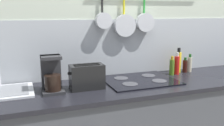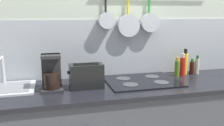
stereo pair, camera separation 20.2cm
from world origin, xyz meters
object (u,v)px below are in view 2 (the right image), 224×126
Objects in this scene: bottle_cooking_wine at (183,66)px; bottle_hot_sauce at (185,63)px; coffee_maker at (52,75)px; bottle_dish_soap at (192,67)px; toaster at (86,76)px; bottle_olive_oil at (197,66)px; bottle_vinegar at (177,68)px.

bottle_hot_sauce is (0.06, 0.07, 0.01)m from bottle_cooking_wine.
coffee_maker is 1.35m from bottle_dish_soap.
bottle_dish_soap is at bearing 10.33° from toaster.
toaster is 1.55× the size of bottle_olive_oil.
bottle_hot_sauce is at bearing 12.39° from toaster.
bottle_vinegar is at bearing -173.28° from bottle_cooking_wine.
bottle_cooking_wine is (0.95, 0.15, -0.00)m from toaster.
coffee_maker reaches higher than bottle_cooking_wine.
bottle_dish_soap is (0.13, 0.04, -0.03)m from bottle_cooking_wine.
toaster reaches higher than bottle_vinegar.
bottle_cooking_wine is at bearing -133.61° from bottle_hot_sauce.
bottle_hot_sauce is 0.08m from bottle_dish_soap.
bottle_dish_soap is (1.07, 0.20, -0.03)m from toaster.
bottle_cooking_wine is 0.14m from bottle_dish_soap.
bottle_cooking_wine is at bearing -167.05° from bottle_olive_oil.
bottle_cooking_wine is 0.88× the size of bottle_hot_sauce.
bottle_vinegar is 1.21× the size of bottle_dish_soap.
bottle_cooking_wine reaches higher than bottle_olive_oil.
bottle_cooking_wine is at bearing -162.00° from bottle_dish_soap.
toaster is 1.14× the size of bottle_hot_sauce.
bottle_hot_sauce reaches higher than toaster.
bottle_olive_oil is at bearing 12.95° from bottle_cooking_wine.
bottle_hot_sauce is at bearing 46.39° from bottle_cooking_wine.
bottle_cooking_wine is at bearing 6.72° from bottle_vinegar.
toaster is at bearing -169.67° from bottle_dish_soap.
bottle_vinegar is 0.15m from bottle_hot_sauce.
bottle_cooking_wine is 1.19× the size of bottle_olive_oil.
bottle_vinegar is at bearing 9.44° from toaster.
toaster is at bearing -170.56° from bottle_vinegar.
toaster is at bearing -167.61° from bottle_hot_sauce.
coffee_maker reaches higher than bottle_olive_oil.
coffee_maker is 1.54× the size of bottle_olive_oil.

